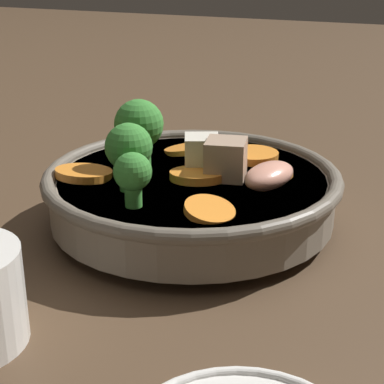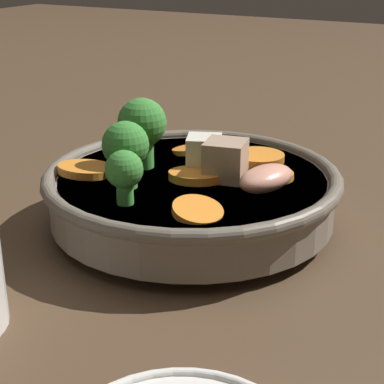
{
  "view_description": "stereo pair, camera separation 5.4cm",
  "coord_description": "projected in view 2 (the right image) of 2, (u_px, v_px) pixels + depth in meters",
  "views": [
    {
      "loc": [
        -0.19,
        0.46,
        0.23
      ],
      "look_at": [
        0.0,
        0.0,
        0.03
      ],
      "focal_mm": 60.0,
      "sensor_mm": 36.0,
      "label": 1
    },
    {
      "loc": [
        -0.24,
        0.44,
        0.23
      ],
      "look_at": [
        0.0,
        0.0,
        0.03
      ],
      "focal_mm": 60.0,
      "sensor_mm": 36.0,
      "label": 2
    }
  ],
  "objects": [
    {
      "name": "ground_plane",
      "position": [
        192.0,
        226.0,
        0.55
      ],
      "size": [
        3.0,
        3.0,
        0.0
      ],
      "primitive_type": "plane",
      "color": "#4C3826"
    },
    {
      "name": "stirfry_bowl",
      "position": [
        191.0,
        188.0,
        0.54
      ],
      "size": [
        0.25,
        0.25,
        0.11
      ],
      "color": "slate",
      "rests_on": "ground_plane"
    }
  ]
}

